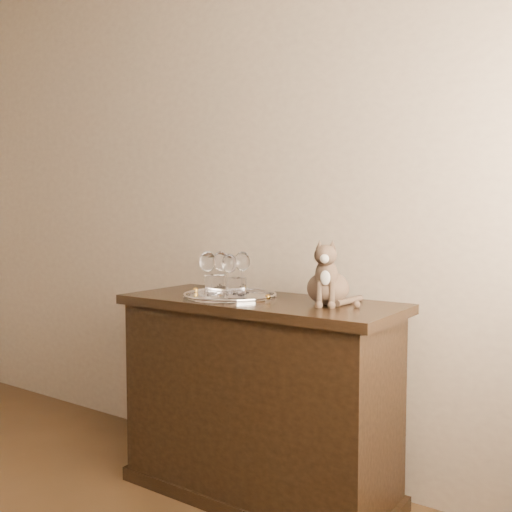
{
  "coord_description": "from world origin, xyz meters",
  "views": [
    {
      "loc": [
        1.94,
        -0.02,
        1.2
      ],
      "look_at": [
        0.58,
        1.95,
        1.03
      ],
      "focal_mm": 40.0,
      "sensor_mm": 36.0,
      "label": 1
    }
  ],
  "objects_px": {
    "sideboard": "(259,398)",
    "wine_glass_d": "(229,274)",
    "wine_glass_a": "(221,272)",
    "tumbler_b": "(216,287)",
    "wine_glass_c": "(207,273)",
    "tray": "(230,297)",
    "cat": "(328,272)",
    "wine_glass_b": "(242,272)",
    "tumbler_a": "(237,288)"
  },
  "relations": [
    {
      "from": "wine_glass_b",
      "to": "cat",
      "type": "xyz_separation_m",
      "value": [
        0.45,
        -0.03,
        0.03
      ]
    },
    {
      "from": "wine_glass_a",
      "to": "wine_glass_b",
      "type": "xyz_separation_m",
      "value": [
        0.07,
        0.06,
        -0.0
      ]
    },
    {
      "from": "tray",
      "to": "wine_glass_a",
      "type": "bearing_deg",
      "value": 150.06
    },
    {
      "from": "wine_glass_c",
      "to": "wine_glass_d",
      "type": "xyz_separation_m",
      "value": [
        0.07,
        0.07,
        -0.01
      ]
    },
    {
      "from": "sideboard",
      "to": "cat",
      "type": "distance_m",
      "value": 0.63
    },
    {
      "from": "wine_glass_a",
      "to": "cat",
      "type": "xyz_separation_m",
      "value": [
        0.52,
        0.02,
        0.03
      ]
    },
    {
      "from": "wine_glass_d",
      "to": "cat",
      "type": "bearing_deg",
      "value": 5.39
    },
    {
      "from": "wine_glass_b",
      "to": "tumbler_b",
      "type": "xyz_separation_m",
      "value": [
        0.03,
        -0.23,
        -0.04
      ]
    },
    {
      "from": "wine_glass_b",
      "to": "wine_glass_a",
      "type": "bearing_deg",
      "value": -141.62
    },
    {
      "from": "wine_glass_d",
      "to": "sideboard",
      "type": "bearing_deg",
      "value": -0.77
    },
    {
      "from": "wine_glass_a",
      "to": "tumbler_b",
      "type": "bearing_deg",
      "value": -58.38
    },
    {
      "from": "tumbler_b",
      "to": "wine_glass_a",
      "type": "bearing_deg",
      "value": 121.62
    },
    {
      "from": "wine_glass_b",
      "to": "wine_glass_d",
      "type": "relative_size",
      "value": 1.04
    },
    {
      "from": "sideboard",
      "to": "tumbler_b",
      "type": "xyz_separation_m",
      "value": [
        -0.11,
        -0.15,
        0.48
      ]
    },
    {
      "from": "wine_glass_a",
      "to": "wine_glass_b",
      "type": "bearing_deg",
      "value": 38.38
    },
    {
      "from": "wine_glass_d",
      "to": "tray",
      "type": "bearing_deg",
      "value": -48.99
    },
    {
      "from": "wine_glass_d",
      "to": "tumbler_a",
      "type": "bearing_deg",
      "value": -40.53
    },
    {
      "from": "wine_glass_c",
      "to": "wine_glass_d",
      "type": "distance_m",
      "value": 0.1
    },
    {
      "from": "tumbler_a",
      "to": "tumbler_b",
      "type": "relative_size",
      "value": 0.87
    },
    {
      "from": "wine_glass_b",
      "to": "cat",
      "type": "relative_size",
      "value": 0.71
    },
    {
      "from": "cat",
      "to": "tray",
      "type": "bearing_deg",
      "value": 168.54
    },
    {
      "from": "cat",
      "to": "sideboard",
      "type": "bearing_deg",
      "value": 167.2
    },
    {
      "from": "tumbler_a",
      "to": "wine_glass_c",
      "type": "bearing_deg",
      "value": 171.07
    },
    {
      "from": "wine_glass_c",
      "to": "tray",
      "type": "bearing_deg",
      "value": 19.45
    },
    {
      "from": "wine_glass_a",
      "to": "tumbler_a",
      "type": "xyz_separation_m",
      "value": [
        0.17,
        -0.11,
        -0.05
      ]
    },
    {
      "from": "cat",
      "to": "wine_glass_c",
      "type": "bearing_deg",
      "value": 170.35
    },
    {
      "from": "sideboard",
      "to": "wine_glass_b",
      "type": "height_order",
      "value": "wine_glass_b"
    },
    {
      "from": "sideboard",
      "to": "tumbler_a",
      "type": "xyz_separation_m",
      "value": [
        -0.05,
        -0.09,
        0.48
      ]
    },
    {
      "from": "wine_glass_a",
      "to": "wine_glass_d",
      "type": "distance_m",
      "value": 0.06
    },
    {
      "from": "wine_glass_c",
      "to": "tumbler_a",
      "type": "xyz_separation_m",
      "value": [
        0.18,
        -0.03,
        -0.05
      ]
    },
    {
      "from": "sideboard",
      "to": "cat",
      "type": "xyz_separation_m",
      "value": [
        0.3,
        0.05,
        0.55
      ]
    },
    {
      "from": "tray",
      "to": "wine_glass_a",
      "type": "height_order",
      "value": "wine_glass_a"
    },
    {
      "from": "tray",
      "to": "wine_glass_d",
      "type": "height_order",
      "value": "wine_glass_d"
    },
    {
      "from": "wine_glass_a",
      "to": "tumbler_b",
      "type": "xyz_separation_m",
      "value": [
        0.1,
        -0.17,
        -0.04
      ]
    },
    {
      "from": "wine_glass_c",
      "to": "cat",
      "type": "relative_size",
      "value": 0.73
    },
    {
      "from": "wine_glass_a",
      "to": "tumbler_a",
      "type": "relative_size",
      "value": 2.13
    },
    {
      "from": "wine_glass_c",
      "to": "tumbler_b",
      "type": "distance_m",
      "value": 0.15
    },
    {
      "from": "sideboard",
      "to": "tumbler_b",
      "type": "height_order",
      "value": "tumbler_b"
    },
    {
      "from": "wine_glass_a",
      "to": "wine_glass_c",
      "type": "bearing_deg",
      "value": -95.91
    },
    {
      "from": "wine_glass_a",
      "to": "wine_glass_b",
      "type": "distance_m",
      "value": 0.09
    },
    {
      "from": "wine_glass_a",
      "to": "tumbler_b",
      "type": "relative_size",
      "value": 1.86
    },
    {
      "from": "wine_glass_d",
      "to": "wine_glass_c",
      "type": "bearing_deg",
      "value": -136.08
    },
    {
      "from": "sideboard",
      "to": "wine_glass_d",
      "type": "xyz_separation_m",
      "value": [
        -0.16,
        0.0,
        0.52
      ]
    },
    {
      "from": "tray",
      "to": "cat",
      "type": "xyz_separation_m",
      "value": [
        0.43,
        0.08,
        0.13
      ]
    },
    {
      "from": "tumbler_a",
      "to": "wine_glass_d",
      "type": "bearing_deg",
      "value": 139.47
    },
    {
      "from": "wine_glass_b",
      "to": "tumbler_a",
      "type": "relative_size",
      "value": 2.11
    },
    {
      "from": "wine_glass_a",
      "to": "tumbler_b",
      "type": "height_order",
      "value": "wine_glass_a"
    },
    {
      "from": "tray",
      "to": "tumbler_b",
      "type": "height_order",
      "value": "tumbler_b"
    },
    {
      "from": "sideboard",
      "to": "tray",
      "type": "distance_m",
      "value": 0.45
    },
    {
      "from": "cat",
      "to": "wine_glass_b",
      "type": "bearing_deg",
      "value": 154.29
    }
  ]
}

